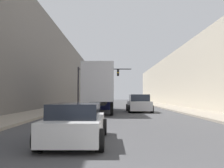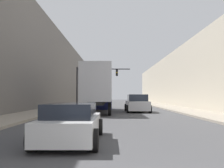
% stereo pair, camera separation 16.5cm
% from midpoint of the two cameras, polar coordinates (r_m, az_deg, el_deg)
% --- Properties ---
extents(sidewalk_right, '(3.00, 80.00, 0.15)m').
position_cam_midpoint_polar(sidewalk_right, '(33.63, 12.58, -5.16)').
color(sidewalk_right, gray).
rests_on(sidewalk_right, ground).
extents(sidewalk_left, '(3.00, 80.00, 0.15)m').
position_cam_midpoint_polar(sidewalk_left, '(33.42, -11.37, -5.18)').
color(sidewalk_left, gray).
rests_on(sidewalk_left, ground).
extents(building_right, '(6.00, 80.00, 8.01)m').
position_cam_midpoint_polar(building_right, '(34.96, 19.73, 1.48)').
color(building_right, '#BCB29E').
rests_on(building_right, ground).
extents(building_left, '(6.00, 80.00, 11.54)m').
position_cam_midpoint_polar(building_left, '(34.80, -18.60, 4.40)').
color(building_left, '#66605B').
rests_on(building_left, ground).
extents(semi_truck, '(2.46, 11.91, 4.13)m').
position_cam_midpoint_polar(semi_truck, '(24.15, -3.03, -0.96)').
color(semi_truck, silver).
rests_on(semi_truck, ground).
extents(sedan_car, '(1.96, 4.23, 1.30)m').
position_cam_midpoint_polar(sedan_car, '(8.56, -8.90, -8.83)').
color(sedan_car, silver).
rests_on(sedan_car, ground).
extents(suv_car, '(2.24, 4.60, 1.68)m').
position_cam_midpoint_polar(suv_car, '(24.26, 5.72, -4.48)').
color(suv_car, '#B7B7BC').
rests_on(suv_car, ground).
extents(traffic_signal_gantry, '(7.48, 0.35, 5.57)m').
position_cam_midpoint_polar(traffic_signal_gantry, '(34.75, -4.54, 1.42)').
color(traffic_signal_gantry, black).
rests_on(traffic_signal_gantry, ground).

